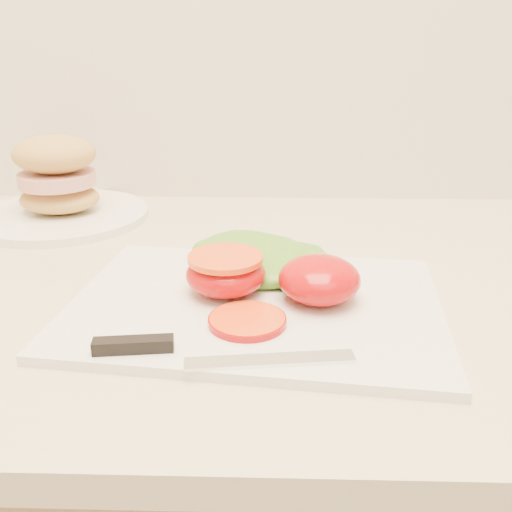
{
  "coord_description": "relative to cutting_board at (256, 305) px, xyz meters",
  "views": [
    {
      "loc": [
        -0.4,
        1.06,
        1.2
      ],
      "look_at": [
        -0.42,
        1.59,
        0.99
      ],
      "focal_mm": 40.0,
      "sensor_mm": 36.0,
      "label": 1
    }
  ],
  "objects": [
    {
      "name": "lettuce_leaf_1",
      "position": [
        0.04,
        0.08,
        0.02
      ],
      "size": [
        0.13,
        0.13,
        0.02
      ],
      "primitive_type": "ellipsoid",
      "rotation": [
        0.0,
        0.0,
        0.83
      ],
      "color": "#5FA92C",
      "rests_on": "cutting_board"
    },
    {
      "name": "cutting_board",
      "position": [
        0.0,
        0.0,
        0.0
      ],
      "size": [
        0.4,
        0.31,
        0.01
      ],
      "primitive_type": "cube",
      "rotation": [
        0.0,
        0.0,
        -0.12
      ],
      "color": "silver",
      "rests_on": "counter"
    },
    {
      "name": "tomato_half_cut",
      "position": [
        -0.03,
        0.02,
        0.03
      ],
      "size": [
        0.08,
        0.08,
        0.04
      ],
      "color": "red",
      "rests_on": "cutting_board"
    },
    {
      "name": "tomato_half_dome",
      "position": [
        0.06,
        0.0,
        0.03
      ],
      "size": [
        0.08,
        0.08,
        0.05
      ],
      "primitive_type": "ellipsoid",
      "color": "red",
      "rests_on": "cutting_board"
    },
    {
      "name": "tomato_slice_0",
      "position": [
        -0.01,
        -0.05,
        0.01
      ],
      "size": [
        0.07,
        0.07,
        0.01
      ],
      "primitive_type": "cylinder",
      "color": "#F34C0D",
      "rests_on": "cutting_board"
    },
    {
      "name": "lettuce_leaf_0",
      "position": [
        -0.01,
        0.08,
        0.02
      ],
      "size": [
        0.19,
        0.17,
        0.03
      ],
      "primitive_type": "ellipsoid",
      "rotation": [
        0.0,
        0.0,
        -0.56
      ],
      "color": "#5FA92C",
      "rests_on": "cutting_board"
    },
    {
      "name": "sandwich_plate",
      "position": [
        -0.3,
        0.29,
        0.04
      ],
      "size": [
        0.26,
        0.26,
        0.12
      ],
      "rotation": [
        0.0,
        0.0,
        -0.39
      ],
      "color": "white",
      "rests_on": "counter"
    },
    {
      "name": "knife",
      "position": [
        -0.06,
        -0.11,
        0.01
      ],
      "size": [
        0.22,
        0.04,
        0.01
      ],
      "rotation": [
        0.0,
        0.0,
        0.12
      ],
      "color": "silver",
      "rests_on": "cutting_board"
    }
  ]
}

